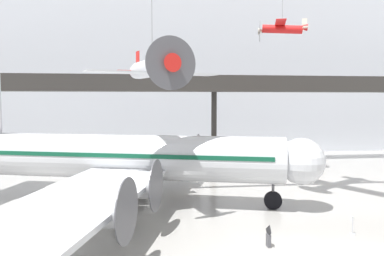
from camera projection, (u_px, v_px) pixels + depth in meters
name	position (u px, v px, depth m)	size (l,w,h in m)	color
hangar_back_wall	(203.00, 68.00, 56.22)	(140.00, 3.00, 25.53)	silver
mezzanine_walkway	(216.00, 89.00, 46.83)	(110.00, 3.20, 10.99)	#2D2B28
airliner_silver_main	(123.00, 158.00, 28.79)	(29.65, 34.43, 10.08)	silver
suspended_plane_red_highwing	(282.00, 29.00, 39.34)	(5.30, 6.25, 7.03)	red
suspended_plane_silver_racer	(152.00, 68.00, 24.85)	(8.92, 7.57, 12.38)	silver
stanchion_barrier	(352.00, 229.00, 22.10)	(0.36, 0.36, 1.08)	#B2B5BA
info_sign_pedestal	(268.00, 239.00, 20.20)	(0.17, 0.78, 1.24)	#4C4C51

